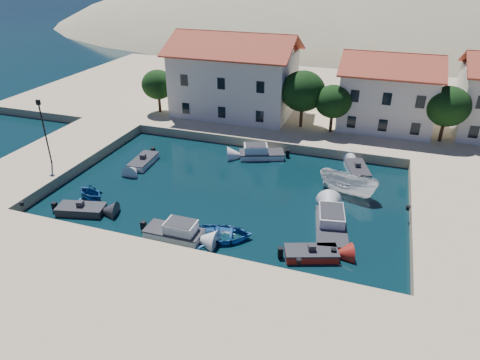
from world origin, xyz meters
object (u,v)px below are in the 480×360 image
rowboat_south (221,238)px  boat_east (347,194)px  lamppost (44,126)px  cabin_cruiser_east (331,227)px  building_mid (388,90)px  cabin_cruiser_south (174,232)px  building_left (234,73)px

rowboat_south → boat_east: 12.77m
lamppost → cabin_cruiser_east: (26.82, -1.47, -4.28)m
building_mid → cabin_cruiser_south: bearing=-116.9°
lamppost → boat_east: 28.16m
cabin_cruiser_east → boat_east: size_ratio=1.09×
lamppost → cabin_cruiser_east: lamppost is taller
rowboat_south → cabin_cruiser_east: cabin_cruiser_east is taller
cabin_cruiser_south → cabin_cruiser_east: bearing=22.0°
cabin_cruiser_east → lamppost: bearing=76.2°
building_mid → rowboat_south: 28.38m
building_left → boat_east: bearing=-43.6°
building_left → cabin_cruiser_south: (4.38, -25.90, -5.46)m
lamppost → boat_east: bearing=10.3°
rowboat_south → cabin_cruiser_east: size_ratio=0.81×
cabin_cruiser_east → boat_east: bearing=-15.0°
building_left → lamppost: (-11.50, -20.00, -1.18)m
cabin_cruiser_south → boat_east: size_ratio=0.81×
rowboat_south → lamppost: bearing=58.9°
lamppost → rowboat_south: 20.40m
lamppost → cabin_cruiser_east: bearing=-3.1°
cabin_cruiser_south → building_left: bearing=99.5°
building_mid → cabin_cruiser_east: 23.12m
building_left → cabin_cruiser_south: building_left is taller
building_left → cabin_cruiser_south: 26.83m
boat_east → lamppost: bearing=118.0°
building_mid → boat_east: size_ratio=1.95×
building_mid → cabin_cruiser_south: building_mid is taller
cabin_cruiser_east → boat_east: 6.45m
lamppost → rowboat_south: lamppost is taller
building_left → building_mid: (18.00, 1.00, -0.71)m
lamppost → boat_east: lamppost is taller
rowboat_south → boat_east: bearing=-56.0°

